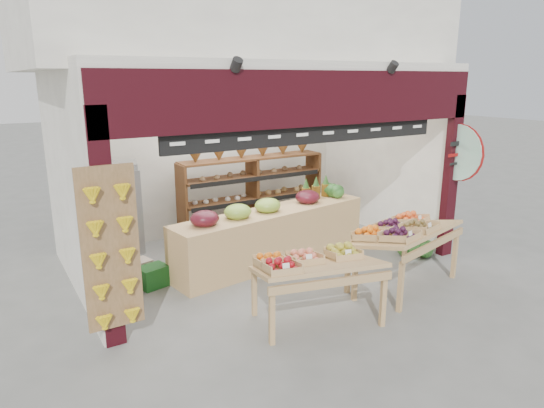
{
  "coord_description": "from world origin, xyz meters",
  "views": [
    {
      "loc": [
        -3.79,
        -6.16,
        2.91
      ],
      "look_at": [
        -0.15,
        -0.2,
        1.08
      ],
      "focal_mm": 32.0,
      "sensor_mm": 36.0,
      "label": 1
    }
  ],
  "objects_px": {
    "cardboard_stack": "(129,274)",
    "display_table_right": "(401,231)",
    "display_table_left": "(308,264)",
    "mid_counter": "(272,234)",
    "watermelon_pile": "(415,245)",
    "back_shelving": "(252,177)",
    "refrigerator": "(121,210)"
  },
  "relations": [
    {
      "from": "display_table_left",
      "to": "display_table_right",
      "type": "xyz_separation_m",
      "value": [
        1.71,
        0.15,
        0.08
      ]
    },
    {
      "from": "display_table_left",
      "to": "mid_counter",
      "type": "bearing_deg",
      "value": 71.44
    },
    {
      "from": "back_shelving",
      "to": "mid_counter",
      "type": "distance_m",
      "value": 1.59
    },
    {
      "from": "mid_counter",
      "to": "display_table_right",
      "type": "xyz_separation_m",
      "value": [
        1.07,
        -1.74,
        0.35
      ]
    },
    {
      "from": "refrigerator",
      "to": "watermelon_pile",
      "type": "relative_size",
      "value": 2.54
    },
    {
      "from": "display_table_left",
      "to": "display_table_right",
      "type": "distance_m",
      "value": 1.71
    },
    {
      "from": "display_table_right",
      "to": "watermelon_pile",
      "type": "distance_m",
      "value": 1.54
    },
    {
      "from": "cardboard_stack",
      "to": "mid_counter",
      "type": "bearing_deg",
      "value": -3.26
    },
    {
      "from": "back_shelving",
      "to": "watermelon_pile",
      "type": "bearing_deg",
      "value": -52.33
    },
    {
      "from": "mid_counter",
      "to": "display_table_left",
      "type": "relative_size",
      "value": 2.11
    },
    {
      "from": "watermelon_pile",
      "to": "display_table_right",
      "type": "bearing_deg",
      "value": -146.76
    },
    {
      "from": "mid_counter",
      "to": "cardboard_stack",
      "type": "bearing_deg",
      "value": 176.74
    },
    {
      "from": "back_shelving",
      "to": "display_table_right",
      "type": "xyz_separation_m",
      "value": [
        0.65,
        -3.12,
        -0.31
      ]
    },
    {
      "from": "refrigerator",
      "to": "display_table_left",
      "type": "xyz_separation_m",
      "value": [
        1.33,
        -3.45,
        -0.06
      ]
    },
    {
      "from": "back_shelving",
      "to": "display_table_left",
      "type": "xyz_separation_m",
      "value": [
        -1.06,
        -3.27,
        -0.4
      ]
    },
    {
      "from": "cardboard_stack",
      "to": "watermelon_pile",
      "type": "bearing_deg",
      "value": -13.72
    },
    {
      "from": "refrigerator",
      "to": "display_table_right",
      "type": "relative_size",
      "value": 0.86
    },
    {
      "from": "refrigerator",
      "to": "cardboard_stack",
      "type": "xyz_separation_m",
      "value": [
        -0.3,
        -1.44,
        -0.55
      ]
    },
    {
      "from": "mid_counter",
      "to": "watermelon_pile",
      "type": "bearing_deg",
      "value": -23.42
    },
    {
      "from": "display_table_left",
      "to": "watermelon_pile",
      "type": "distance_m",
      "value": 3.07
    },
    {
      "from": "display_table_right",
      "to": "watermelon_pile",
      "type": "bearing_deg",
      "value": 33.24
    },
    {
      "from": "refrigerator",
      "to": "display_table_right",
      "type": "height_order",
      "value": "refrigerator"
    },
    {
      "from": "mid_counter",
      "to": "watermelon_pile",
      "type": "xyz_separation_m",
      "value": [
        2.24,
        -0.97,
        -0.31
      ]
    },
    {
      "from": "watermelon_pile",
      "to": "cardboard_stack",
      "type": "bearing_deg",
      "value": 166.28
    },
    {
      "from": "display_table_left",
      "to": "watermelon_pile",
      "type": "height_order",
      "value": "display_table_left"
    },
    {
      "from": "mid_counter",
      "to": "display_table_right",
      "type": "distance_m",
      "value": 2.07
    },
    {
      "from": "cardboard_stack",
      "to": "watermelon_pile",
      "type": "xyz_separation_m",
      "value": [
        4.51,
        -1.1,
        -0.08
      ]
    },
    {
      "from": "display_table_left",
      "to": "cardboard_stack",
      "type": "bearing_deg",
      "value": 129.03
    },
    {
      "from": "cardboard_stack",
      "to": "display_table_right",
      "type": "xyz_separation_m",
      "value": [
        3.34,
        -1.87,
        0.58
      ]
    },
    {
      "from": "back_shelving",
      "to": "display_table_left",
      "type": "distance_m",
      "value": 3.46
    },
    {
      "from": "refrigerator",
      "to": "display_table_left",
      "type": "bearing_deg",
      "value": -54.92
    },
    {
      "from": "watermelon_pile",
      "to": "mid_counter",
      "type": "bearing_deg",
      "value": 156.58
    }
  ]
}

